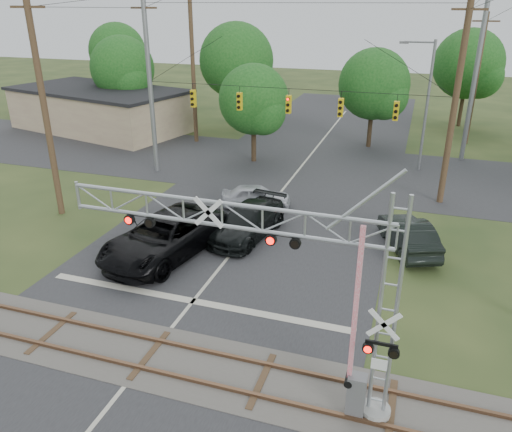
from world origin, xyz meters
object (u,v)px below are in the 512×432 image
(sedan_silver, at_px, (256,196))
(traffic_signal_span, at_px, (304,98))
(crossing_gantry, at_px, (282,274))
(car_dark, at_px, (248,221))
(commercial_building, at_px, (100,109))
(streetlight, at_px, (425,100))
(pickup_black, at_px, (165,236))

(sedan_silver, bearing_deg, traffic_signal_span, -39.00)
(crossing_gantry, bearing_deg, traffic_signal_span, 101.53)
(car_dark, distance_m, sedan_silver, 3.89)
(crossing_gantry, relative_size, traffic_signal_span, 0.50)
(sedan_silver, bearing_deg, car_dark, 174.12)
(commercial_building, distance_m, streetlight, 28.76)
(crossing_gantry, distance_m, streetlight, 24.71)
(sedan_silver, height_order, commercial_building, commercial_building)
(pickup_black, xyz_separation_m, streetlight, (10.86, 17.34, 3.96))
(sedan_silver, bearing_deg, streetlight, -57.59)
(traffic_signal_span, bearing_deg, pickup_black, -108.94)
(car_dark, relative_size, sedan_silver, 1.38)
(commercial_building, relative_size, streetlight, 2.01)
(crossing_gantry, height_order, traffic_signal_span, traffic_signal_span)
(traffic_signal_span, bearing_deg, car_dark, -96.07)
(pickup_black, bearing_deg, crossing_gantry, -31.24)
(car_dark, height_order, commercial_building, commercial_building)
(car_dark, bearing_deg, streetlight, 70.21)
(traffic_signal_span, distance_m, streetlight, 9.33)
(pickup_black, height_order, car_dark, pickup_black)
(sedan_silver, height_order, streetlight, streetlight)
(pickup_black, relative_size, commercial_building, 0.39)
(traffic_signal_span, xyz_separation_m, car_dark, (-0.85, -8.03, -4.88))
(commercial_building, xyz_separation_m, streetlight, (28.40, -3.39, 3.03))
(car_dark, bearing_deg, traffic_signal_span, 93.18)
(traffic_signal_span, bearing_deg, sedan_silver, -111.31)
(traffic_signal_span, distance_m, sedan_silver, 6.75)
(pickup_black, height_order, commercial_building, commercial_building)
(car_dark, height_order, streetlight, streetlight)
(crossing_gantry, relative_size, commercial_building, 0.55)
(pickup_black, height_order, streetlight, streetlight)
(traffic_signal_span, height_order, streetlight, traffic_signal_span)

